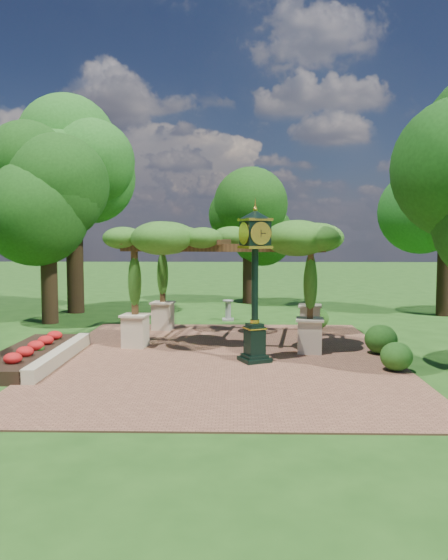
{
  "coord_description": "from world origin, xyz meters",
  "views": [
    {
      "loc": [
        0.4,
        -14.64,
        3.6
      ],
      "look_at": [
        0.0,
        2.5,
        2.2
      ],
      "focal_mm": 35.0,
      "sensor_mm": 36.0,
      "label": 1
    }
  ],
  "objects": [
    {
      "name": "shrub_front",
      "position": [
        4.62,
        -0.38,
        0.42
      ],
      "size": [
        1.11,
        1.11,
        0.76
      ],
      "primitive_type": "ellipsoid",
      "rotation": [
        0.0,
        0.0,
        -0.42
      ],
      "color": "#275C1A",
      "rests_on": "brick_plaza"
    },
    {
      "name": "shrub_back",
      "position": [
        3.48,
        6.1,
        0.45
      ],
      "size": [
        1.2,
        1.2,
        0.82
      ],
      "primitive_type": "ellipsoid",
      "rotation": [
        0.0,
        0.0,
        -0.43
      ],
      "color": "#2D641D",
      "rests_on": "brick_plaza"
    },
    {
      "name": "ground",
      "position": [
        0.0,
        0.0,
        0.0
      ],
      "size": [
        120.0,
        120.0,
        0.0
      ],
      "primitive_type": "plane",
      "color": "#1E4714",
      "rests_on": "ground"
    },
    {
      "name": "pergola",
      "position": [
        0.11,
        3.83,
        3.31
      ],
      "size": [
        6.88,
        4.83,
        4.03
      ],
      "rotation": [
        0.0,
        0.0,
        -0.13
      ],
      "color": "beige",
      "rests_on": "brick_plaza"
    },
    {
      "name": "tree_north",
      "position": [
        1.03,
        14.26,
        4.56
      ],
      "size": [
        3.75,
        3.75,
        6.64
      ],
      "color": "#341E14",
      "rests_on": "ground"
    },
    {
      "name": "tree_west_near",
      "position": [
        -7.28,
        7.44,
        5.69
      ],
      "size": [
        3.97,
        3.97,
        8.31
      ],
      "color": "#362515",
      "rests_on": "ground"
    },
    {
      "name": "flower_bed",
      "position": [
        -5.5,
        0.5,
        0.18
      ],
      "size": [
        1.5,
        5.0,
        0.36
      ],
      "primitive_type": "cube",
      "color": "red",
      "rests_on": "ground"
    },
    {
      "name": "tree_west_far",
      "position": [
        -7.13,
        10.52,
        6.54
      ],
      "size": [
        4.17,
        4.17,
        9.58
      ],
      "color": "black",
      "rests_on": "ground"
    },
    {
      "name": "sundial",
      "position": [
        0.04,
        8.32,
        0.38
      ],
      "size": [
        0.48,
        0.48,
        0.87
      ],
      "rotation": [
        0.0,
        0.0,
        0.01
      ],
      "color": "gray",
      "rests_on": "ground"
    },
    {
      "name": "tree_east_far",
      "position": [
        9.71,
        9.97,
        5.48
      ],
      "size": [
        3.62,
        3.62,
        8.0
      ],
      "color": "black",
      "rests_on": "ground"
    },
    {
      "name": "brick_plaza",
      "position": [
        0.0,
        1.0,
        0.02
      ],
      "size": [
        10.0,
        12.0,
        0.04
      ],
      "primitive_type": "cube",
      "color": "brown",
      "rests_on": "ground"
    },
    {
      "name": "border_wall",
      "position": [
        -4.6,
        0.5,
        0.2
      ],
      "size": [
        0.35,
        5.0,
        0.4
      ],
      "primitive_type": "cube",
      "color": "#C6B793",
      "rests_on": "ground"
    },
    {
      "name": "pedestal_clock",
      "position": [
        0.91,
        0.6,
        2.61
      ],
      "size": [
        1.14,
        1.14,
        4.35
      ],
      "rotation": [
        0.0,
        0.0,
        0.43
      ],
      "color": "black",
      "rests_on": "brick_plaza"
    },
    {
      "name": "shrub_mid",
      "position": [
        4.76,
        1.71,
        0.48
      ],
      "size": [
        1.21,
        1.21,
        0.88
      ],
      "primitive_type": "ellipsoid",
      "rotation": [
        0.0,
        0.0,
        0.29
      ],
      "color": "#204F16",
      "rests_on": "brick_plaza"
    }
  ]
}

